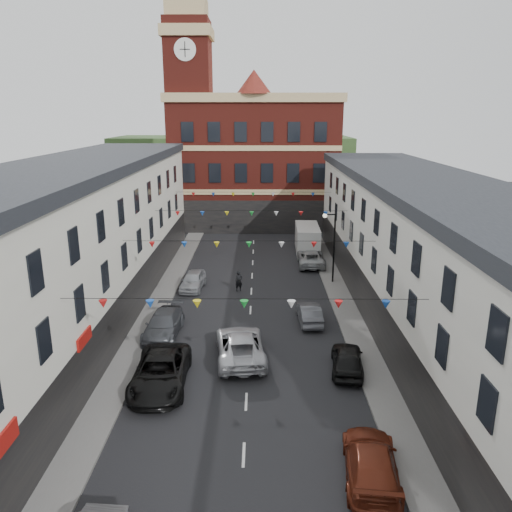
{
  "coord_description": "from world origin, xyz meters",
  "views": [
    {
      "loc": [
        0.64,
        -25.76,
        13.72
      ],
      "look_at": [
        0.4,
        8.41,
        3.98
      ],
      "focal_mm": 35.0,
      "sensor_mm": 36.0,
      "label": 1
    }
  ],
  "objects_px": {
    "car_left_c": "(160,372)",
    "car_right_c": "(371,463)",
    "pedestrian": "(239,281)",
    "car_right_f": "(311,258)",
    "street_lamp": "(331,238)",
    "car_left_d": "(164,325)",
    "car_right_e": "(309,313)",
    "car_right_d": "(347,359)",
    "white_van": "(307,239)",
    "moving_car": "(240,345)",
    "car_left_e": "(193,280)"
  },
  "relations": [
    {
      "from": "car_left_d",
      "to": "car_right_f",
      "type": "relative_size",
      "value": 0.97
    },
    {
      "from": "car_left_d",
      "to": "car_right_f",
      "type": "xyz_separation_m",
      "value": [
        10.99,
        15.51,
        -0.01
      ]
    },
    {
      "from": "car_left_e",
      "to": "white_van",
      "type": "height_order",
      "value": "white_van"
    },
    {
      "from": "car_left_c",
      "to": "pedestrian",
      "type": "distance_m",
      "value": 15.05
    },
    {
      "from": "street_lamp",
      "to": "car_left_c",
      "type": "bearing_deg",
      "value": -123.69
    },
    {
      "from": "moving_car",
      "to": "white_van",
      "type": "distance_m",
      "value": 24.53
    },
    {
      "from": "moving_car",
      "to": "pedestrian",
      "type": "bearing_deg",
      "value": -93.25
    },
    {
      "from": "car_left_d",
      "to": "car_right_c",
      "type": "distance_m",
      "value": 16.76
    },
    {
      "from": "car_left_c",
      "to": "pedestrian",
      "type": "height_order",
      "value": "pedestrian"
    },
    {
      "from": "car_right_d",
      "to": "moving_car",
      "type": "xyz_separation_m",
      "value": [
        -5.96,
        1.47,
        0.09
      ]
    },
    {
      "from": "car_left_e",
      "to": "white_van",
      "type": "xyz_separation_m",
      "value": [
        10.36,
        11.74,
        0.61
      ]
    },
    {
      "from": "pedestrian",
      "to": "car_right_e",
      "type": "bearing_deg",
      "value": -74.71
    },
    {
      "from": "street_lamp",
      "to": "pedestrian",
      "type": "xyz_separation_m",
      "value": [
        -7.55,
        -1.93,
        -3.07
      ]
    },
    {
      "from": "car_left_c",
      "to": "street_lamp",
      "type": "bearing_deg",
      "value": 54.68
    },
    {
      "from": "pedestrian",
      "to": "car_right_f",
      "type": "bearing_deg",
      "value": 23.94
    },
    {
      "from": "car_right_c",
      "to": "pedestrian",
      "type": "xyz_separation_m",
      "value": [
        -5.99,
        21.44,
        0.11
      ]
    },
    {
      "from": "car_left_d",
      "to": "pedestrian",
      "type": "distance_m",
      "value": 9.5
    },
    {
      "from": "car_right_d",
      "to": "car_right_e",
      "type": "relative_size",
      "value": 1.05
    },
    {
      "from": "car_left_e",
      "to": "car_right_f",
      "type": "bearing_deg",
      "value": 37.26
    },
    {
      "from": "car_right_d",
      "to": "white_van",
      "type": "relative_size",
      "value": 0.7
    },
    {
      "from": "car_left_e",
      "to": "car_right_d",
      "type": "height_order",
      "value": "car_right_d"
    },
    {
      "from": "street_lamp",
      "to": "car_left_d",
      "type": "distance_m",
      "value": 16.17
    },
    {
      "from": "car_right_d",
      "to": "car_right_c",
      "type": "bearing_deg",
      "value": 93.76
    },
    {
      "from": "car_left_d",
      "to": "car_right_c",
      "type": "height_order",
      "value": "car_left_d"
    },
    {
      "from": "car_right_d",
      "to": "car_right_e",
      "type": "xyz_separation_m",
      "value": [
        -1.45,
        6.72,
        -0.06
      ]
    },
    {
      "from": "street_lamp",
      "to": "car_left_c",
      "type": "xyz_separation_m",
      "value": [
        -11.04,
        -16.57,
        -3.08
      ]
    },
    {
      "from": "moving_car",
      "to": "white_van",
      "type": "relative_size",
      "value": 0.98
    },
    {
      "from": "moving_car",
      "to": "car_right_c",
      "type": "bearing_deg",
      "value": 112.67
    },
    {
      "from": "car_left_d",
      "to": "car_left_c",
      "type": "bearing_deg",
      "value": -78.71
    },
    {
      "from": "street_lamp",
      "to": "car_left_d",
      "type": "xyz_separation_m",
      "value": [
        -12.05,
        -10.3,
        -3.16
      ]
    },
    {
      "from": "car_right_d",
      "to": "pedestrian",
      "type": "height_order",
      "value": "pedestrian"
    },
    {
      "from": "car_left_e",
      "to": "moving_car",
      "type": "height_order",
      "value": "moving_car"
    },
    {
      "from": "car_right_f",
      "to": "car_left_d",
      "type": "bearing_deg",
      "value": 56.2
    },
    {
      "from": "street_lamp",
      "to": "pedestrian",
      "type": "bearing_deg",
      "value": -165.66
    },
    {
      "from": "car_left_c",
      "to": "car_right_c",
      "type": "distance_m",
      "value": 11.67
    },
    {
      "from": "car_left_d",
      "to": "car_right_d",
      "type": "distance_m",
      "value": 11.91
    },
    {
      "from": "car_left_e",
      "to": "car_right_e",
      "type": "bearing_deg",
      "value": -33.04
    },
    {
      "from": "car_right_d",
      "to": "moving_car",
      "type": "relative_size",
      "value": 0.72
    },
    {
      "from": "street_lamp",
      "to": "car_right_d",
      "type": "distance_m",
      "value": 15.25
    },
    {
      "from": "street_lamp",
      "to": "white_van",
      "type": "height_order",
      "value": "street_lamp"
    },
    {
      "from": "car_left_d",
      "to": "moving_car",
      "type": "height_order",
      "value": "moving_car"
    },
    {
      "from": "moving_car",
      "to": "street_lamp",
      "type": "bearing_deg",
      "value": -123.56
    },
    {
      "from": "pedestrian",
      "to": "car_right_c",
      "type": "bearing_deg",
      "value": -98.18
    },
    {
      "from": "car_left_e",
      "to": "street_lamp",
      "type": "bearing_deg",
      "value": 11.49
    },
    {
      "from": "street_lamp",
      "to": "car_left_e",
      "type": "xyz_separation_m",
      "value": [
        -11.31,
        -1.39,
        -3.19
      ]
    },
    {
      "from": "car_left_e",
      "to": "car_right_c",
      "type": "bearing_deg",
      "value": -61.62
    },
    {
      "from": "moving_car",
      "to": "pedestrian",
      "type": "distance_m",
      "value": 11.49
    },
    {
      "from": "car_right_c",
      "to": "car_left_d",
      "type": "bearing_deg",
      "value": -44.45
    },
    {
      "from": "car_left_c",
      "to": "pedestrian",
      "type": "bearing_deg",
      "value": 74.96
    },
    {
      "from": "car_right_d",
      "to": "car_right_f",
      "type": "bearing_deg",
      "value": -82.72
    }
  ]
}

